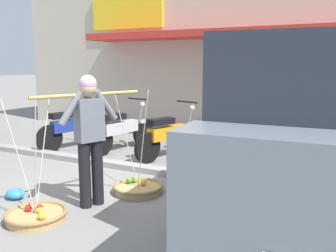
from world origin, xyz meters
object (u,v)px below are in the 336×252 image
Objects in this scene: motorcycle_nearest_shop at (74,128)px; parked_truck at (316,132)px; plastic_litter_bag at (15,194)px; motorcycle_third_in_row at (170,135)px; wooden_crate at (245,143)px; fruit_basket_right_side at (36,215)px; motorcycle_second_in_row at (122,130)px; fruit_basket_left_side at (138,188)px; fruit_vendor at (90,132)px.

parked_truck is at bearing -16.02° from motorcycle_nearest_shop.
parked_truck is 4.00m from plastic_litter_bag.
motorcycle_third_in_row is 3.98× the size of wooden_crate.
fruit_basket_right_side reaches higher than motorcycle_second_in_row.
motorcycle_second_in_row is 0.37× the size of parked_truck.
parked_truck reaches higher than plastic_litter_bag.
fruit_basket_right_side is 3.30× the size of wooden_crate.
motorcycle_nearest_shop is at bearing 116.64° from plastic_litter_bag.
parked_truck is (2.79, -1.66, 0.58)m from motorcycle_third_in_row.
motorcycle_nearest_shop is 4.02× the size of wooden_crate.
plastic_litter_bag is at bearing 154.51° from fruit_basket_right_side.
motorcycle_nearest_shop is at bearing -165.87° from motorcycle_second_in_row.
parked_truck reaches higher than fruit_basket_left_side.
motorcycle_nearest_shop is (-2.74, 1.76, 0.38)m from fruit_basket_left_side.
motorcycle_second_in_row is 4.09× the size of wooden_crate.
fruit_basket_right_side is 4.74m from wooden_crate.
fruit_vendor is 1.17m from fruit_basket_right_side.
plastic_litter_bag is (-1.08, -0.30, -0.91)m from fruit_vendor.
wooden_crate is at bearing 119.53° from parked_truck.
motorcycle_third_in_row is (1.17, -0.06, 0.00)m from motorcycle_second_in_row.
fruit_vendor is 2.76m from parked_truck.
fruit_basket_right_side is 0.83× the size of motorcycle_third_in_row.
motorcycle_nearest_shop is 3.10m from plastic_litter_bag.
fruit_vendor is 0.96× the size of motorcycle_nearest_shop.
fruit_vendor reaches higher than motorcycle_nearest_shop.
plastic_litter_bag is at bearing -106.31° from motorcycle_third_in_row.
motorcycle_second_in_row reaches higher than plastic_litter_bag.
motorcycle_nearest_shop is (-2.46, 2.45, -0.52)m from fruit_vendor.
wooden_crate is at bearing 64.37° from plastic_litter_bag.
fruit_basket_left_side is at bearing 67.85° from fruit_basket_right_side.
fruit_basket_left_side is at bearing -50.81° from motorcycle_second_in_row.
fruit_basket_left_side is at bearing 67.98° from fruit_vendor.
fruit_basket_right_side is 0.30× the size of parked_truck.
motorcycle_third_in_row is (-0.22, 2.67, -0.52)m from fruit_vendor.
motorcycle_second_in_row is (-1.38, 2.72, -0.52)m from fruit_vendor.
motorcycle_second_in_row is 3.06m from plastic_litter_bag.
motorcycle_second_in_row is at bearing -153.04° from wooden_crate.
fruit_basket_right_side is 0.82× the size of motorcycle_nearest_shop.
fruit_vendor is 1.17× the size of fruit_basket_right_side.
motorcycle_nearest_shop is 0.98× the size of motorcycle_second_in_row.
fruit_vendor is 1.17m from fruit_basket_left_side.
wooden_crate is (1.15, 1.23, -0.29)m from motorcycle_third_in_row.
motorcycle_second_in_row is at bearing 177.26° from motorcycle_third_in_row.
fruit_vendor reaches higher than plastic_litter_bag.
fruit_basket_left_side is 0.82× the size of motorcycle_nearest_shop.
fruit_basket_right_side is (-0.56, -1.37, 0.00)m from fruit_basket_left_side.
plastic_litter_bag is at bearing -84.37° from motorcycle_second_in_row.
motorcycle_second_in_row is (1.08, 0.27, 0.00)m from motorcycle_nearest_shop.
fruit_basket_left_side is at bearing 35.96° from plastic_litter_bag.
fruit_basket_left_side is 1.00× the size of fruit_basket_right_side.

